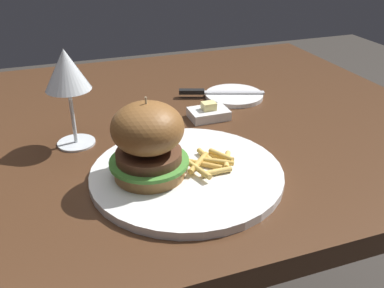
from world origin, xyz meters
TOP-DOWN VIEW (x-y plane):
  - dining_table at (0.00, 0.00)m, footprint 1.18×0.92m
  - main_plate at (-0.02, -0.23)m, footprint 0.32×0.32m
  - burger_sandwich at (-0.08, -0.23)m, footprint 0.13×0.13m
  - fries_pile at (0.02, -0.24)m, footprint 0.09×0.10m
  - wine_glass at (-0.18, -0.05)m, footprint 0.08×0.08m
  - bread_plate at (0.20, 0.06)m, footprint 0.14×0.14m
  - table_knife at (0.15, 0.08)m, footprint 0.20×0.08m
  - butter_dish at (0.10, -0.03)m, footprint 0.08×0.06m

SIDE VIEW (x-z plane):
  - dining_table at x=0.00m, z-range 0.28..1.02m
  - bread_plate at x=0.20m, z-range 0.74..0.75m
  - main_plate at x=-0.02m, z-range 0.74..0.75m
  - butter_dish at x=0.10m, z-range 0.73..0.77m
  - table_knife at x=0.15m, z-range 0.75..0.76m
  - fries_pile at x=0.02m, z-range 0.75..0.77m
  - burger_sandwich at x=-0.08m, z-range 0.75..0.88m
  - wine_glass at x=-0.18m, z-range 0.79..0.97m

